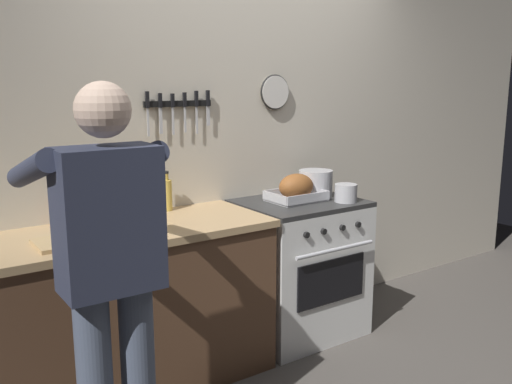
# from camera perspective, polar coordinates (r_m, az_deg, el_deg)

# --- Properties ---
(wall_back) EXTENTS (6.00, 0.13, 2.60)m
(wall_back) POSITION_cam_1_polar(r_m,az_deg,el_deg) (3.68, -1.59, 5.76)
(wall_back) COLOR beige
(wall_back) RESTS_ON ground
(counter_block) EXTENTS (2.03, 0.65, 0.90)m
(counter_block) POSITION_cam_1_polar(r_m,az_deg,el_deg) (3.07, -17.32, -12.26)
(counter_block) COLOR brown
(counter_block) RESTS_ON ground
(stove) EXTENTS (0.76, 0.67, 0.90)m
(stove) POSITION_cam_1_polar(r_m,az_deg,el_deg) (3.70, 4.45, -7.73)
(stove) COLOR white
(stove) RESTS_ON ground
(person_cook) EXTENTS (0.51, 0.63, 1.66)m
(person_cook) POSITION_cam_1_polar(r_m,az_deg,el_deg) (2.26, -14.84, -7.28)
(person_cook) COLOR #4C566B
(person_cook) RESTS_ON ground
(roasting_pan) EXTENTS (0.35, 0.26, 0.18)m
(roasting_pan) POSITION_cam_1_polar(r_m,az_deg,el_deg) (3.56, 4.15, 0.33)
(roasting_pan) COLOR #B7B7BC
(roasting_pan) RESTS_ON stove
(stock_pot) EXTENTS (0.23, 0.23, 0.17)m
(stock_pot) POSITION_cam_1_polar(r_m,az_deg,el_deg) (3.73, 6.15, 0.91)
(stock_pot) COLOR #B7B7BC
(stock_pot) RESTS_ON stove
(saucepan) EXTENTS (0.14, 0.14, 0.11)m
(saucepan) POSITION_cam_1_polar(r_m,az_deg,el_deg) (3.58, 9.22, -0.10)
(saucepan) COLOR #B7B7BC
(saucepan) RESTS_ON stove
(cutting_board) EXTENTS (0.36, 0.24, 0.02)m
(cutting_board) POSITION_cam_1_polar(r_m,az_deg,el_deg) (2.80, -18.16, -4.76)
(cutting_board) COLOR tan
(cutting_board) RESTS_ON counter_block
(bottle_olive_oil) EXTENTS (0.07, 0.07, 0.28)m
(bottle_olive_oil) POSITION_cam_1_polar(r_m,az_deg,el_deg) (3.15, -14.60, -0.77)
(bottle_olive_oil) COLOR #385623
(bottle_olive_oil) RESTS_ON counter_block
(bottle_dish_soap) EXTENTS (0.07, 0.07, 0.24)m
(bottle_dish_soap) POSITION_cam_1_polar(r_m,az_deg,el_deg) (2.93, -19.64, -2.35)
(bottle_dish_soap) COLOR #338CCC
(bottle_dish_soap) RESTS_ON counter_block
(bottle_hot_sauce) EXTENTS (0.05, 0.05, 0.18)m
(bottle_hot_sauce) POSITION_cam_1_polar(r_m,az_deg,el_deg) (3.14, -18.35, -1.85)
(bottle_hot_sauce) COLOR red
(bottle_hot_sauce) RESTS_ON counter_block
(bottle_cooking_oil) EXTENTS (0.07, 0.07, 0.24)m
(bottle_cooking_oil) POSITION_cam_1_polar(r_m,az_deg,el_deg) (3.33, -9.19, -0.22)
(bottle_cooking_oil) COLOR gold
(bottle_cooking_oil) RESTS_ON counter_block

